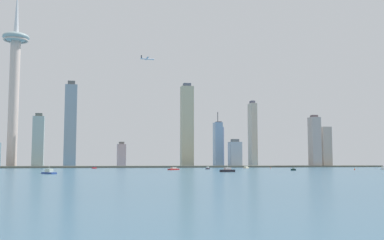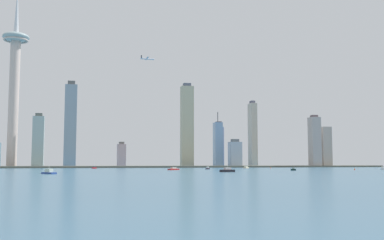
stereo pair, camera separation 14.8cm
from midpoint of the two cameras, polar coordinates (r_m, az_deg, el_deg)
name	(u,v)px [view 2 (the right image)]	position (r m, az deg, el deg)	size (l,w,h in m)	color
ground_plane	(279,175)	(379.22, 10.87, -6.75)	(6000.00, 6000.00, 0.00)	#3A647F
waterfront_pier	(169,167)	(833.41, -2.91, -5.88)	(849.70, 67.70, 3.13)	#5D5D4F
observation_tower	(15,74)	(872.58, -21.40, 5.40)	(46.91, 46.91, 328.73)	beige
skyscraper_0	(187,126)	(898.91, -0.63, -0.74)	(24.46, 16.52, 166.83)	#B4B295
skyscraper_1	(315,142)	(915.47, 15.17, -2.65)	(18.52, 19.90, 101.50)	#ABA19D
skyscraper_2	(235,154)	(884.55, 5.44, -4.28)	(22.70, 19.85, 54.25)	#9CAFC4
skyscraper_3	(219,146)	(934.81, 3.37, -3.27)	(15.80, 24.07, 93.13)	#91A2C6
skyscraper_4	(70,125)	(904.04, -15.03, -0.62)	(22.81, 19.59, 166.67)	#7B94A8
skyscraper_6	(218,145)	(901.20, 3.28, -3.12)	(15.61, 17.64, 109.09)	#779BC4
skyscraper_7	(38,141)	(843.55, -18.76, -2.56)	(19.49, 17.83, 96.02)	#96AEAE
skyscraper_8	(121,155)	(919.73, -8.86, -4.39)	(16.77, 17.14, 50.25)	#C0A2A6
skyscraper_9	(324,147)	(942.44, 16.32, -3.28)	(19.76, 25.73, 79.61)	#A79C92
skyscraper_10	(253,134)	(965.03, 7.64, -1.82)	(12.93, 22.77, 139.28)	#BDB3A1
boat_0	(94,168)	(711.80, -12.18, -5.88)	(7.63, 5.70, 10.05)	#AA2129
boat_1	(174,169)	(579.10, -2.33, -6.17)	(16.06, 12.23, 3.42)	red
boat_2	(49,172)	(409.61, -17.53, -6.26)	(13.43, 15.12, 8.07)	#284591
boat_3	(246,168)	(735.29, 6.82, -5.96)	(13.15, 14.40, 9.61)	beige
boat_4	(293,169)	(559.95, 12.63, -6.07)	(6.37, 4.84, 3.66)	black
boat_5	(383,168)	(646.54, 22.84, -5.63)	(1.60, 6.05, 4.64)	white
boat_6	(227,170)	(466.91, 4.48, -6.33)	(16.16, 9.29, 8.17)	black
boat_7	(208,168)	(637.19, 2.00, -6.08)	(5.45, 6.78, 4.04)	black
channel_buoy_0	(208,168)	(643.27, 2.05, -6.07)	(1.42, 1.42, 2.92)	yellow
channel_buoy_1	(355,169)	(614.29, 19.77, -5.82)	(1.73, 1.73, 2.57)	#E54C19
channel_buoy_2	(271,168)	(741.40, 9.86, -5.93)	(1.80, 1.80, 1.79)	#E54C19
airplane	(147,59)	(878.84, -5.65, 7.67)	(27.31, 28.50, 7.81)	silver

